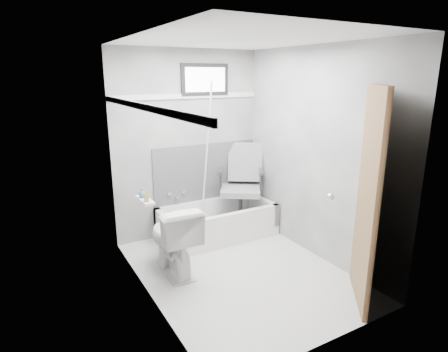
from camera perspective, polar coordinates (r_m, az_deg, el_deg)
floor at (r=4.22m, az=2.42°, el=-14.32°), size 2.60×2.60×0.00m
ceiling at (r=3.69m, az=2.85°, el=20.14°), size 2.60×2.60×0.00m
wall_back at (r=4.91m, az=-5.50°, el=4.78°), size 2.00×0.02×2.40m
wall_front at (r=2.81m, az=16.86°, el=-3.71°), size 2.00×0.02×2.40m
wall_left at (r=3.37m, az=-11.93°, el=-0.26°), size 0.02×2.60×2.40m
wall_right at (r=4.39m, az=13.77°, el=3.17°), size 0.02×2.60×2.40m
bathtub at (r=4.96m, az=-1.00°, el=-6.96°), size 1.50×0.70×0.42m
office_chair at (r=5.03m, az=2.54°, el=-1.33°), size 0.85×0.85×1.06m
toilet at (r=4.09m, az=-7.78°, el=-9.43°), size 0.47×0.80×0.77m
door at (r=3.63m, az=27.22°, el=-3.86°), size 0.78×0.78×2.00m
window at (r=4.92m, az=-2.93°, el=14.46°), size 0.66×0.04×0.40m
backerboard at (r=5.09m, az=-2.77°, el=0.59°), size 1.50×0.02×0.78m
trim_back at (r=4.82m, az=-5.62°, el=12.02°), size 2.00×0.02×0.06m
trim_left at (r=3.27m, az=-12.30°, el=10.30°), size 0.02×2.60×0.06m
pole at (r=4.78m, az=-2.72°, el=2.73°), size 0.02×0.36×1.92m
shelf at (r=3.73m, az=-11.94°, el=-3.61°), size 0.10×0.32×0.02m
soap_bottle_a at (r=3.63m, az=-11.75°, el=-3.02°), size 0.05×0.05×0.10m
soap_bottle_b at (r=3.76m, az=-12.41°, el=-2.51°), size 0.09×0.09×0.09m
faucet at (r=4.96m, az=-7.27°, el=-2.90°), size 0.26×0.10×0.16m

